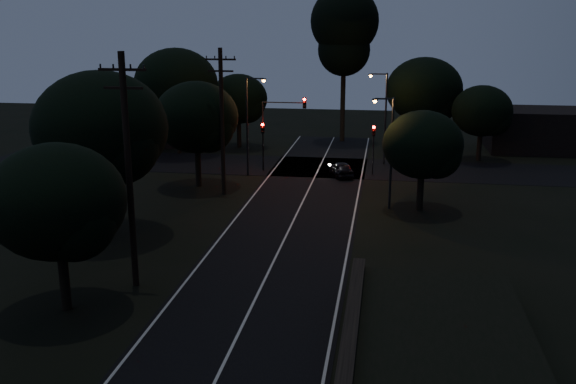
% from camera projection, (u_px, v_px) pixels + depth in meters
% --- Properties ---
extents(road_surface, '(60.00, 70.00, 0.03)m').
position_uv_depth(road_surface, '(303.00, 200.00, 45.30)').
color(road_surface, black).
rests_on(road_surface, ground).
extents(utility_pole_mid, '(2.20, 0.30, 11.00)m').
position_uv_depth(utility_pole_mid, '(129.00, 168.00, 29.32)').
color(utility_pole_mid, black).
rests_on(utility_pole_mid, ground).
extents(utility_pole_far, '(2.20, 0.30, 10.50)m').
position_uv_depth(utility_pole_far, '(222.00, 120.00, 45.62)').
color(utility_pole_far, black).
rests_on(utility_pole_far, ground).
extents(tree_left_b, '(5.82, 5.82, 7.40)m').
position_uv_depth(tree_left_b, '(60.00, 205.00, 26.85)').
color(tree_left_b, black).
rests_on(tree_left_b, ground).
extents(tree_left_c, '(7.64, 7.64, 9.65)m').
position_uv_depth(tree_left_c, '(104.00, 131.00, 36.35)').
color(tree_left_c, black).
rests_on(tree_left_c, ground).
extents(tree_left_d, '(6.32, 6.32, 8.01)m').
position_uv_depth(tree_left_d, '(199.00, 119.00, 47.82)').
color(tree_left_d, black).
rests_on(tree_left_d, ground).
extents(tree_far_nw, '(5.76, 5.76, 7.30)m').
position_uv_depth(tree_far_nw, '(240.00, 100.00, 63.31)').
color(tree_far_nw, black).
rests_on(tree_far_nw, ground).
extents(tree_far_w, '(7.79, 7.79, 9.93)m').
position_uv_depth(tree_far_w, '(178.00, 86.00, 59.73)').
color(tree_far_w, black).
rests_on(tree_far_w, ground).
extents(tree_far_ne, '(7.17, 7.17, 9.07)m').
position_uv_depth(tree_far_ne, '(427.00, 92.00, 60.32)').
color(tree_far_ne, black).
rests_on(tree_far_ne, ground).
extents(tree_far_e, '(5.36, 5.36, 6.80)m').
position_uv_depth(tree_far_e, '(484.00, 112.00, 57.14)').
color(tree_far_e, black).
rests_on(tree_far_e, ground).
extents(tree_right_a, '(5.27, 5.27, 6.70)m').
position_uv_depth(tree_right_a, '(426.00, 147.00, 41.81)').
color(tree_right_a, black).
rests_on(tree_right_a, ground).
extents(tall_pine, '(6.93, 6.93, 15.75)m').
position_uv_depth(tall_pine, '(344.00, 31.00, 65.04)').
color(tall_pine, black).
rests_on(tall_pine, ground).
extents(building_left, '(10.00, 8.00, 4.40)m').
position_uv_depth(building_left, '(141.00, 120.00, 67.63)').
color(building_left, black).
rests_on(building_left, ground).
extents(building_right, '(9.00, 7.00, 4.00)m').
position_uv_depth(building_right, '(535.00, 130.00, 62.73)').
color(building_right, black).
rests_on(building_right, ground).
extents(signal_left, '(0.28, 0.35, 4.10)m').
position_uv_depth(signal_left, '(263.00, 138.00, 53.72)').
color(signal_left, black).
rests_on(signal_left, ground).
extents(signal_right, '(0.28, 0.35, 4.10)m').
position_uv_depth(signal_right, '(373.00, 141.00, 52.36)').
color(signal_right, black).
rests_on(signal_right, ground).
extents(signal_mast, '(3.70, 0.35, 6.25)m').
position_uv_depth(signal_mast, '(283.00, 120.00, 53.09)').
color(signal_mast, black).
rests_on(signal_mast, ground).
extents(streetlight_a, '(1.66, 0.26, 8.00)m').
position_uv_depth(streetlight_a, '(249.00, 119.00, 51.47)').
color(streetlight_a, black).
rests_on(streetlight_a, ground).
extents(streetlight_b, '(1.66, 0.26, 8.00)m').
position_uv_depth(streetlight_b, '(384.00, 112.00, 55.63)').
color(streetlight_b, black).
rests_on(streetlight_b, ground).
extents(streetlight_c, '(1.46, 0.26, 7.50)m').
position_uv_depth(streetlight_c, '(389.00, 145.00, 42.26)').
color(streetlight_c, black).
rests_on(streetlight_c, ground).
extents(car, '(2.49, 3.84, 1.22)m').
position_uv_depth(car, '(341.00, 169.00, 52.29)').
color(car, black).
rests_on(car, ground).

